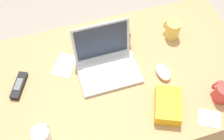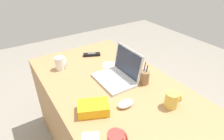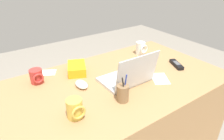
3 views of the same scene
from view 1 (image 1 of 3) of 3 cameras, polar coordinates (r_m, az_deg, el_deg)
name	(u,v)px [view 1 (image 1 of 3)]	position (r m, az deg, el deg)	size (l,w,h in m)	color
ground_plane	(116,132)	(2.09, 0.82, -12.86)	(6.00, 6.00, 0.00)	gray
desk	(117,109)	(1.75, 0.96, -8.16)	(1.47, 0.86, 0.75)	tan
laptop	(107,62)	(1.41, -1.15, 1.62)	(0.31, 0.26, 0.23)	silver
computer_mouse	(163,72)	(1.44, 10.63, -0.41)	(0.07, 0.11, 0.04)	white
coffee_mug_white	(172,29)	(1.59, 12.48, 8.30)	(0.08, 0.09, 0.10)	#E0BC4C
coffee_mug_tall	(222,92)	(1.42, 21.99, -4.35)	(0.08, 0.09, 0.09)	#C63833
coffee_mug_spare	(42,137)	(1.24, -14.43, -13.35)	(0.08, 0.09, 0.11)	white
cordless_phone	(19,85)	(1.45, -18.83, -3.07)	(0.10, 0.16, 0.03)	black
pen_holder	(124,37)	(1.52, 2.62, 6.85)	(0.07, 0.07, 0.17)	olive
snack_bag	(168,105)	(1.32, 11.57, -7.21)	(0.12, 0.18, 0.06)	#F2AD19
paper_note_near_laptop	(210,118)	(1.38, 19.68, -9.50)	(0.10, 0.09, 0.00)	white
paper_note_left	(65,65)	(1.48, -9.87, 1.02)	(0.10, 0.15, 0.00)	white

